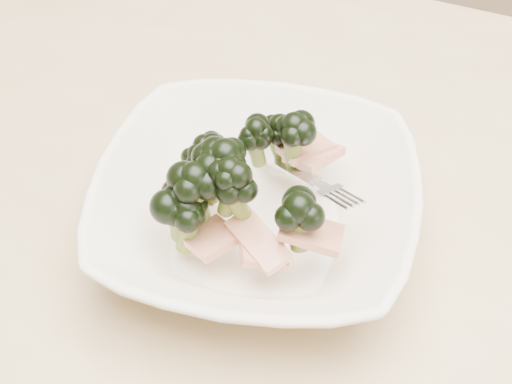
{
  "coord_description": "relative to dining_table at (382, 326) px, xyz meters",
  "views": [
    {
      "loc": [
        0.04,
        -0.38,
        1.21
      ],
      "look_at": [
        -0.12,
        -0.02,
        0.8
      ],
      "focal_mm": 50.0,
      "sensor_mm": 36.0,
      "label": 1
    }
  ],
  "objects": [
    {
      "name": "broccoli_dish",
      "position": [
        -0.12,
        -0.02,
        0.14
      ],
      "size": [
        0.31,
        0.31,
        0.11
      ],
      "color": "beige",
      "rests_on": "dining_table"
    },
    {
      "name": "dining_table",
      "position": [
        0.0,
        0.0,
        0.0
      ],
      "size": [
        1.2,
        0.8,
        0.75
      ],
      "color": "tan",
      "rests_on": "ground"
    }
  ]
}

